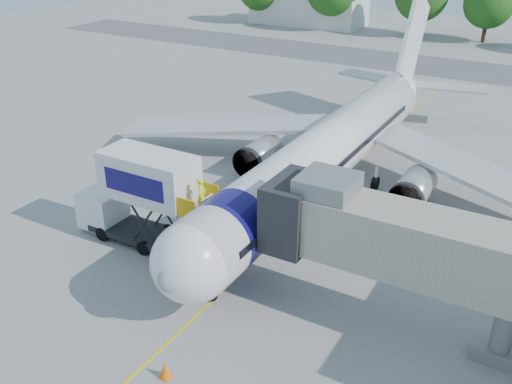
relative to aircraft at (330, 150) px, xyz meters
The scene contains 9 objects.
ground 5.07m from the aircraft, 90.00° to the right, with size 160.00×160.00×0.00m, color #9C9C99.
guidance_line 5.06m from the aircraft, 90.00° to the right, with size 0.15×70.00×0.01m, color yellow.
taxiway_strip 37.99m from the aircraft, 90.00° to the left, with size 120.00×10.00×0.01m, color #59595B.
aircraft is the anchor object (origin of this frame).
jet_bridge 13.77m from the aircraft, 54.30° to the right, with size 13.90×3.20×6.60m.
catering_hiloader 12.77m from the aircraft, 119.39° to the right, with size 8.50×2.44×5.50m.
safety_cone_a 19.02m from the aircraft, 86.37° to the right, with size 0.48×0.48×0.77m.
outbuilding_left 62.50m from the aircraft, 116.61° to the left, with size 18.40×8.40×5.30m.
tree_d 55.25m from the aircraft, 90.30° to the left, with size 6.87×6.87×8.76m.
Camera 1 is at (12.93, -27.73, 16.78)m, focal length 40.00 mm.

